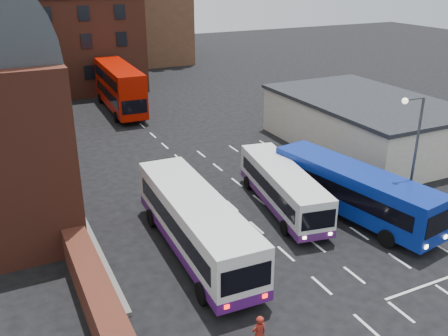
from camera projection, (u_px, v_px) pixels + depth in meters
name	position (u px, v px, depth m)	size (l,w,h in m)	color
ground	(312.00, 277.00, 24.82)	(180.00, 180.00, 0.00)	black
forecourt_wall	(96.00, 295.00, 22.00)	(1.20, 10.00, 1.80)	#602B1E
cream_building	(364.00, 123.00, 41.74)	(10.40, 16.40, 4.25)	beige
brick_terrace	(44.00, 47.00, 58.58)	(22.00, 10.00, 11.00)	brown
castle_keep	(105.00, 21.00, 79.91)	(22.00, 22.00, 12.00)	brown
bus_white_outbound	(196.00, 221.00, 26.24)	(3.30, 12.00, 3.25)	silver
bus_white_inbound	(283.00, 186.00, 31.20)	(3.89, 10.13, 2.70)	silver
bus_blue	(353.00, 189.00, 30.21)	(4.48, 11.66, 3.11)	navy
bus_red_double	(120.00, 87.00, 51.93)	(3.40, 12.17, 4.83)	#A40D00
street_lamp	(413.00, 149.00, 28.49)	(1.58, 0.34, 7.75)	#47494E
pedestrian_red	(259.00, 334.00, 19.68)	(0.64, 0.42, 1.76)	maroon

